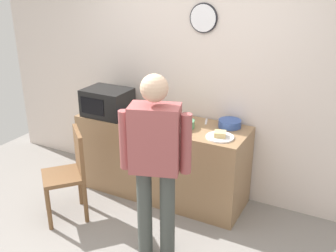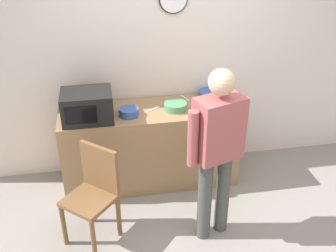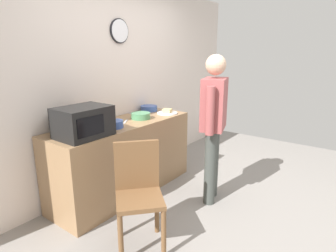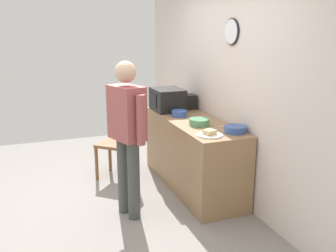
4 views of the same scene
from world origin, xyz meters
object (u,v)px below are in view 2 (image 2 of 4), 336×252
object	(u,v)px
fork_utensil	(185,98)
wooden_chair	(94,191)
salad_bowl	(175,106)
cereal_bowl	(129,112)
microwave	(87,106)
spoon_utensil	(153,109)
person_standing	(217,145)
toaster	(87,97)
mixing_bowl	(209,94)
sandwich_plate	(218,108)

from	to	relation	value
fork_utensil	wooden_chair	distance (m)	1.50
salad_bowl	cereal_bowl	size ratio (longest dim) A/B	1.20
microwave	wooden_chair	distance (m)	0.87
spoon_utensil	wooden_chair	world-z (taller)	wooden_chair
microwave	person_standing	xyz separation A→B (m)	(1.09, -0.85, -0.05)
toaster	cereal_bowl	bearing A→B (deg)	-36.29
microwave	toaster	bearing A→B (deg)	90.76
fork_utensil	mixing_bowl	bearing A→B (deg)	-4.88
cereal_bowl	person_standing	distance (m)	1.10
sandwich_plate	cereal_bowl	size ratio (longest dim) A/B	1.37
toaster	fork_utensil	xyz separation A→B (m)	(1.06, 0.00, -0.10)
fork_utensil	person_standing	world-z (taller)	person_standing
cereal_bowl	person_standing	world-z (taller)	person_standing
fork_utensil	microwave	bearing A→B (deg)	-163.40
cereal_bowl	fork_utensil	distance (m)	0.72
cereal_bowl	wooden_chair	distance (m)	0.91
fork_utensil	spoon_utensil	bearing A→B (deg)	-151.00
salad_bowl	cereal_bowl	xyz separation A→B (m)	(-0.49, -0.05, 0.00)
toaster	person_standing	world-z (taller)	person_standing
wooden_chair	microwave	bearing A→B (deg)	90.90
mixing_bowl	wooden_chair	distance (m)	1.70
sandwich_plate	wooden_chair	size ratio (longest dim) A/B	0.29
microwave	person_standing	bearing A→B (deg)	-38.02
microwave	person_standing	distance (m)	1.38
fork_utensil	cereal_bowl	bearing A→B (deg)	-154.88
toaster	spoon_utensil	distance (m)	0.71
person_standing	cereal_bowl	bearing A→B (deg)	128.28
microwave	cereal_bowl	distance (m)	0.42
mixing_bowl	spoon_utensil	distance (m)	0.68
fork_utensil	sandwich_plate	bearing A→B (deg)	-50.05
sandwich_plate	microwave	bearing A→B (deg)	179.04
microwave	mixing_bowl	bearing A→B (deg)	12.41
cereal_bowl	toaster	distance (m)	0.52
spoon_utensil	microwave	bearing A→B (deg)	-171.39
microwave	cereal_bowl	size ratio (longest dim) A/B	2.49
spoon_utensil	sandwich_plate	bearing A→B (deg)	-10.53
toaster	wooden_chair	size ratio (longest dim) A/B	0.23
cereal_bowl	toaster	xyz separation A→B (m)	(-0.41, 0.30, 0.06)
cereal_bowl	mixing_bowl	size ratio (longest dim) A/B	0.85
cereal_bowl	spoon_utensil	xyz separation A→B (m)	(0.26, 0.09, -0.04)
sandwich_plate	toaster	distance (m)	1.39
mixing_bowl	toaster	size ratio (longest dim) A/B	1.07
fork_utensil	spoon_utensil	distance (m)	0.44
mixing_bowl	wooden_chair	size ratio (longest dim) A/B	0.25
toaster	person_standing	bearing A→B (deg)	-46.83
toaster	fork_utensil	distance (m)	1.07
spoon_utensil	toaster	bearing A→B (deg)	162.55
mixing_bowl	spoon_utensil	bearing A→B (deg)	-163.82
sandwich_plate	toaster	size ratio (longest dim) A/B	1.25
person_standing	wooden_chair	bearing A→B (deg)	171.93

